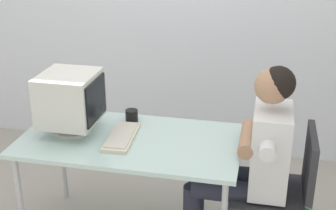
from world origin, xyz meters
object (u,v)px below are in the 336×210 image
(office_chair, at_px, (282,187))
(desk_mug, at_px, (132,116))
(crt_monitor, at_px, (70,99))
(desk, at_px, (131,146))
(person_seated, at_px, (251,155))
(keyboard, at_px, (122,137))

(office_chair, relative_size, desk_mug, 9.00)
(crt_monitor, bearing_deg, office_chair, 0.61)
(desk, xyz_separation_m, office_chair, (0.95, 0.03, -0.20))
(desk, distance_m, crt_monitor, 0.48)
(crt_monitor, bearing_deg, person_seated, 0.72)
(office_chair, distance_m, person_seated, 0.29)
(desk_mug, bearing_deg, office_chair, -12.16)
(crt_monitor, xyz_separation_m, desk_mug, (0.33, 0.23, -0.18))
(person_seated, relative_size, desk_mug, 13.15)
(desk, relative_size, keyboard, 3.31)
(crt_monitor, height_order, office_chair, crt_monitor)
(keyboard, bearing_deg, desk_mug, 92.83)
(person_seated, distance_m, desk_mug, 0.85)
(crt_monitor, distance_m, keyboard, 0.40)
(keyboard, height_order, desk_mug, desk_mug)
(keyboard, relative_size, desk_mug, 4.41)
(desk, relative_size, person_seated, 1.11)
(desk, height_order, person_seated, person_seated)
(keyboard, xyz_separation_m, office_chair, (1.00, 0.05, -0.27))
(crt_monitor, relative_size, keyboard, 0.94)
(desk, height_order, crt_monitor, crt_monitor)
(desk_mug, bearing_deg, keyboard, -87.17)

